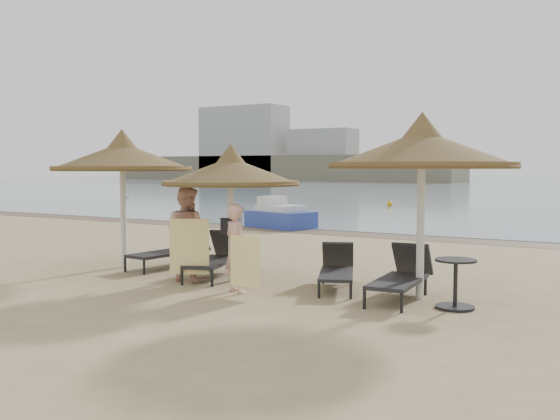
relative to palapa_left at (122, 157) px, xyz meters
The scene contains 19 objects.
ground 3.92m from the palapa_left, ahead, with size 160.00×160.00×0.00m, color tan.
wet_sand_strip 9.75m from the palapa_left, 71.39° to the left, with size 200.00×1.60×0.01m, color brown.
far_shore 80.46m from the palapa_left, 105.94° to the left, with size 150.00×54.80×12.00m.
palapa_left is the anchor object (origin of this frame).
palapa_center 3.12m from the palapa_left, ahead, with size 2.73×2.73×2.71m.
palapa_right 6.81m from the palapa_left, ahead, with size 3.22×3.22×3.19m.
lounger_far_left 2.33m from the palapa_left, 31.08° to the left, with size 0.90×2.10×0.91m.
lounger_near_left 3.26m from the palapa_left, ahead, with size 1.20×2.14×0.91m.
lounger_near_right 5.60m from the palapa_left, ahead, with size 1.25×1.89×0.81m.
lounger_far_right 6.86m from the palapa_left, ahead, with size 0.79×2.05×0.90m.
side_table 7.84m from the palapa_left, ahead, with size 0.66×0.66×0.80m.
person_left 2.73m from the palapa_left, 14.67° to the right, with size 1.00×0.65×2.17m, color #DAA088.
person_right 4.25m from the palapa_left, 15.89° to the right, with size 0.86×0.56×1.86m, color #DAA088.
towel_left 3.28m from the palapa_left, 19.80° to the right, with size 0.69×0.36×1.07m.
towel_right 4.74m from the palapa_left, 17.79° to the right, with size 0.64×0.06×0.90m.
bag_patterned 3.32m from the palapa_left, ahead, with size 0.31×0.12×0.39m.
bag_dark 3.40m from the palapa_left, ahead, with size 0.23×0.08×0.33m.
pedal_boat 9.93m from the palapa_left, 99.13° to the left, with size 2.81×2.13×1.16m.
buoy_left 23.54m from the palapa_left, 95.75° to the left, with size 0.32×0.32×0.32m, color #CE9D0B.
Camera 1 is at (7.07, -9.80, 2.27)m, focal length 40.00 mm.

